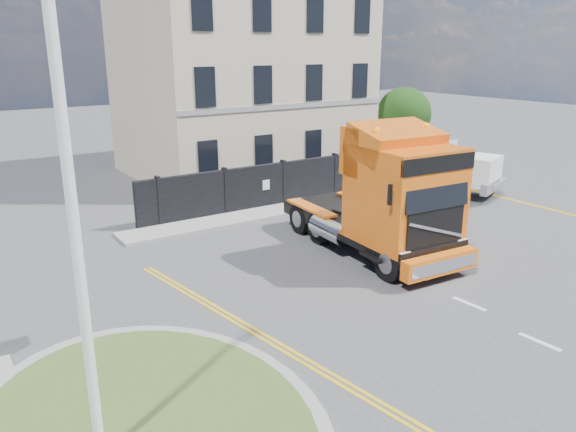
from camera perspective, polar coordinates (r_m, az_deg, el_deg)
ground at (r=17.07m, az=4.82°, el=-7.65°), size 120.00×120.00×0.00m
traffic_island at (r=11.80m, az=-14.35°, el=-20.03°), size 6.80×6.80×0.17m
hoarding_fence at (r=27.35m, az=3.99°, el=4.00°), size 18.80×0.25×2.00m
georgian_building at (r=32.68m, az=-4.92°, el=14.53°), size 12.30×10.30×12.80m
tree at (r=34.41m, az=11.40°, el=9.83°), size 3.20×3.20×4.80m
pavement_far at (r=26.56m, az=4.18°, el=1.52°), size 20.00×1.60×0.12m
truck at (r=19.32m, az=10.27°, el=1.52°), size 3.34×7.78×4.56m
flatbed_pickup at (r=28.66m, az=17.56°, el=4.12°), size 3.61×5.53×2.11m
lamppost_island at (r=9.24m, az=-20.72°, el=-2.53°), size 0.25×0.49×8.01m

